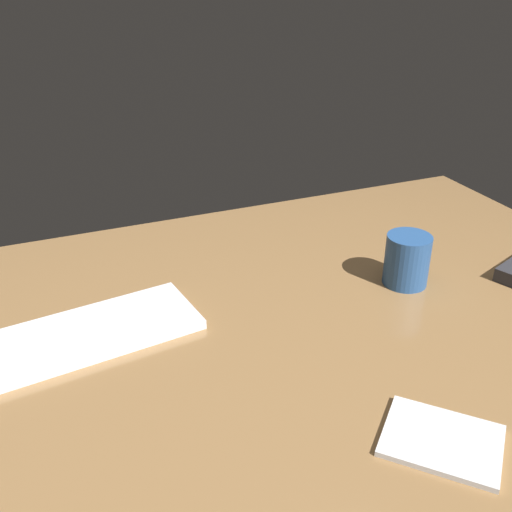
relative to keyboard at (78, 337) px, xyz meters
The scene contains 4 objects.
desk 23.75cm from the keyboard, 13.00° to the right, with size 140.00×84.00×2.00cm, color olive.
keyboard is the anchor object (origin of this frame).
coffee_mug 53.25cm from the keyboard, ahead, with size 7.37×7.37×8.67cm, color #28518C.
notepad 50.71cm from the keyboard, 45.69° to the right, with size 13.02×10.18×0.72cm, color silver.
Camera 1 is at (-26.73, -69.69, 52.28)cm, focal length 42.06 mm.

